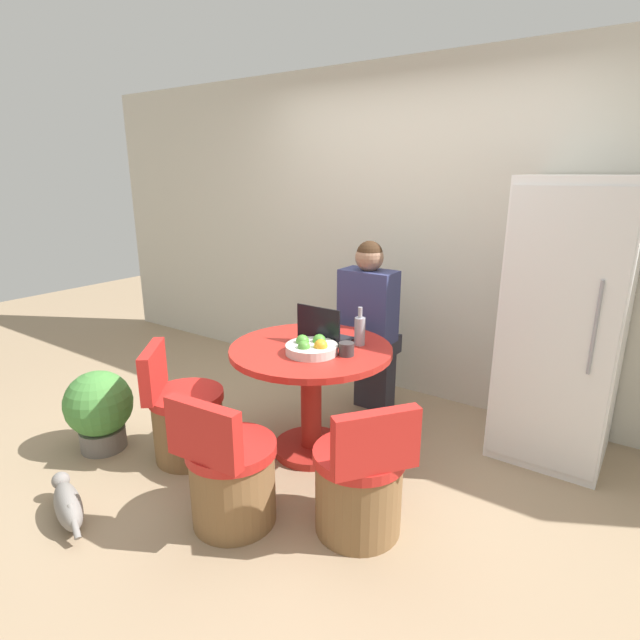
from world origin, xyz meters
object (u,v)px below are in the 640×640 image
(dining_table, at_px, (311,378))
(refrigerator, at_px, (565,323))
(bottle, at_px, (360,330))
(cat, at_px, (68,504))
(person_seated, at_px, (370,322))
(chair_near_camera, at_px, (231,478))
(chair_near_left_corner, at_px, (185,419))
(fruit_bowl, at_px, (312,347))
(potted_plant, at_px, (99,408))
(laptop, at_px, (324,333))
(chair_near_right_corner, at_px, (360,485))

(dining_table, bearing_deg, refrigerator, 35.59)
(bottle, xyz_separation_m, cat, (-0.89, -1.50, -0.73))
(person_seated, xyz_separation_m, bottle, (0.22, -0.53, 0.11))
(dining_table, xyz_separation_m, chair_near_camera, (0.07, -0.80, -0.26))
(bottle, bearing_deg, chair_near_left_corner, -139.96)
(fruit_bowl, relative_size, bottle, 1.28)
(chair_near_camera, bearing_deg, refrigerator, -129.93)
(dining_table, relative_size, person_seated, 0.77)
(refrigerator, distance_m, bottle, 1.27)
(chair_near_camera, bearing_deg, potted_plant, -6.47)
(potted_plant, bearing_deg, laptop, 37.56)
(refrigerator, xyz_separation_m, chair_near_camera, (-1.22, -1.72, -0.62))
(person_seated, relative_size, fruit_bowl, 4.20)
(dining_table, relative_size, laptop, 3.16)
(dining_table, relative_size, chair_near_left_corner, 1.35)
(chair_near_camera, xyz_separation_m, laptop, (-0.06, 0.94, 0.53))
(refrigerator, distance_m, dining_table, 1.62)
(dining_table, height_order, bottle, bottle)
(refrigerator, relative_size, chair_near_camera, 2.34)
(bottle, relative_size, cat, 0.49)
(dining_table, height_order, chair_near_camera, chair_near_camera)
(chair_near_camera, relative_size, potted_plant, 1.39)
(chair_near_right_corner, relative_size, cat, 1.50)
(refrigerator, distance_m, chair_near_left_corner, 2.46)
(fruit_bowl, xyz_separation_m, bottle, (0.16, 0.30, 0.06))
(chair_near_left_corner, distance_m, potted_plant, 0.60)
(bottle, xyz_separation_m, potted_plant, (-1.40, -0.97, -0.54))
(refrigerator, height_order, person_seated, refrigerator)
(dining_table, distance_m, laptop, 0.30)
(chair_near_camera, height_order, bottle, bottle)
(fruit_bowl, xyz_separation_m, cat, (-0.73, -1.20, -0.68))
(chair_near_camera, bearing_deg, cat, 29.40)
(chair_near_camera, bearing_deg, dining_table, -90.00)
(bottle, bearing_deg, refrigerator, 34.07)
(chair_near_camera, xyz_separation_m, fruit_bowl, (0.01, 0.71, 0.51))
(dining_table, bearing_deg, bottle, 41.88)
(laptop, relative_size, cat, 0.64)
(chair_near_camera, height_order, cat, chair_near_camera)
(person_seated, bearing_deg, dining_table, 88.96)
(chair_near_left_corner, relative_size, laptop, 2.34)
(refrigerator, xyz_separation_m, laptop, (-1.28, -0.78, -0.09))
(chair_near_right_corner, xyz_separation_m, bottle, (-0.42, 0.69, 0.57))
(laptop, distance_m, bottle, 0.24)
(laptop, xyz_separation_m, cat, (-0.66, -1.43, -0.69))
(fruit_bowl, bearing_deg, potted_plant, -151.50)
(fruit_bowl, bearing_deg, cat, -121.28)
(refrigerator, distance_m, laptop, 1.50)
(fruit_bowl, bearing_deg, refrigerator, 39.86)
(chair_near_camera, bearing_deg, person_seated, -92.73)
(fruit_bowl, bearing_deg, chair_near_left_corner, -148.94)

